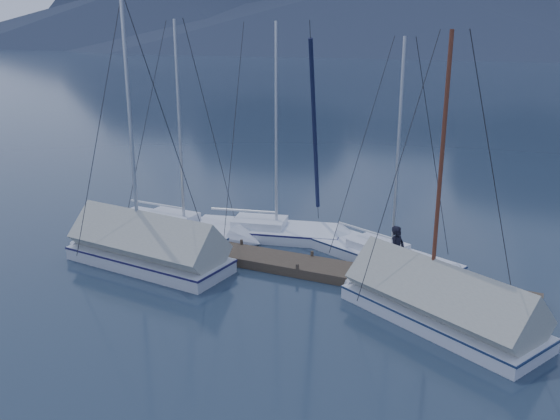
# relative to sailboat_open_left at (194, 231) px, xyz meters

# --- Properties ---
(ground) EXTENTS (1000.00, 1000.00, 0.00)m
(ground) POSITION_rel_sailboat_open_left_xyz_m (4.85, -3.70, -0.17)
(ground) COLOR #162232
(ground) RESTS_ON ground
(dock) EXTENTS (18.00, 1.50, 0.54)m
(dock) POSITION_rel_sailboat_open_left_xyz_m (4.85, -1.70, -0.06)
(dock) COLOR #382D23
(dock) RESTS_ON ground
(mooring_posts) EXTENTS (15.12, 1.52, 0.35)m
(mooring_posts) POSITION_rel_sailboat_open_left_xyz_m (4.35, -1.70, 0.18)
(mooring_posts) COLOR #382D23
(mooring_posts) RESTS_ON ground
(sailboat_open_left) EXTENTS (7.47, 3.17, 9.75)m
(sailboat_open_left) POSITION_rel_sailboat_open_left_xyz_m (0.00, 0.00, 0.00)
(sailboat_open_left) COLOR silver
(sailboat_open_left) RESTS_ON ground
(sailboat_open_mid) EXTENTS (7.59, 3.69, 9.67)m
(sailboat_open_mid) POSITION_rel_sailboat_open_left_xyz_m (3.83, 1.33, -0.00)
(sailboat_open_mid) COLOR white
(sailboat_open_mid) RESTS_ON ground
(sailboat_open_right) EXTENTS (7.08, 4.40, 9.08)m
(sailboat_open_right) POSITION_rel_sailboat_open_left_xyz_m (9.03, 0.05, -0.01)
(sailboat_open_right) COLOR silver
(sailboat_open_right) RESTS_ON ground
(sailboat_covered_near) EXTENTS (7.44, 5.20, 9.40)m
(sailboat_covered_near) POSITION_rel_sailboat_open_left_xyz_m (10.59, -3.49, 0.30)
(sailboat_covered_near) COLOR silver
(sailboat_covered_near) RESTS_ON ground
(sailboat_covered_far) EXTENTS (7.71, 3.26, 10.55)m
(sailboat_covered_far) POSITION_rel_sailboat_open_left_xyz_m (-0.22, -3.61, 0.34)
(sailboat_covered_far) COLOR silver
(sailboat_covered_far) RESTS_ON ground
(person) EXTENTS (0.62, 0.77, 1.83)m
(person) POSITION_rel_sailboat_open_left_xyz_m (9.19, -1.66, 1.09)
(person) COLOR black
(person) RESTS_ON dock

